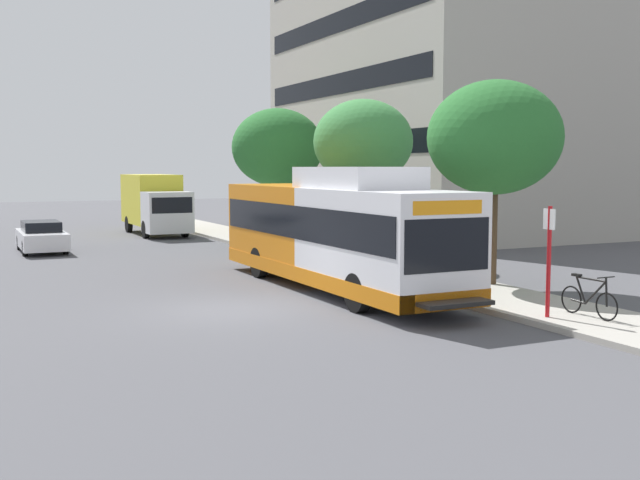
# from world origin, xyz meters

# --- Properties ---
(ground_plane) EXTENTS (120.00, 120.00, 0.00)m
(ground_plane) POSITION_xyz_m (0.00, 8.00, 0.00)
(ground_plane) COLOR #4C4C51
(sidewalk_curb) EXTENTS (3.00, 56.00, 0.14)m
(sidewalk_curb) POSITION_xyz_m (7.00, 6.00, 0.07)
(sidewalk_curb) COLOR #A8A399
(sidewalk_curb) RESTS_ON ground
(transit_bus) EXTENTS (2.58, 12.25, 3.65)m
(transit_bus) POSITION_xyz_m (3.86, 1.79, 1.70)
(transit_bus) COLOR white
(transit_bus) RESTS_ON ground
(bus_stop_sign_pole) EXTENTS (0.10, 0.36, 2.60)m
(bus_stop_sign_pole) POSITION_xyz_m (6.10, -4.80, 1.65)
(bus_stop_sign_pole) COLOR red
(bus_stop_sign_pole) RESTS_ON sidewalk_curb
(bicycle_parked) EXTENTS (0.52, 1.76, 1.02)m
(bicycle_parked) POSITION_xyz_m (6.97, -5.21, 0.56)
(bicycle_parked) COLOR black
(bicycle_parked) RESTS_ON sidewalk_curb
(street_tree_near_stop) EXTENTS (3.98, 3.98, 6.07)m
(street_tree_near_stop) POSITION_xyz_m (8.19, -0.12, 4.51)
(street_tree_near_stop) COLOR #4C3823
(street_tree_near_stop) RESTS_ON sidewalk_curb
(street_tree_mid_block) EXTENTS (3.75, 3.75, 6.05)m
(street_tree_mid_block) POSITION_xyz_m (7.68, 6.95, 4.58)
(street_tree_mid_block) COLOR #4C3823
(street_tree_mid_block) RESTS_ON sidewalk_curb
(street_tree_far_block) EXTENTS (4.38, 4.38, 6.32)m
(street_tree_far_block) POSITION_xyz_m (7.82, 15.62, 4.59)
(street_tree_far_block) COLOR #4C3823
(street_tree_far_block) RESTS_ON sidewalk_curb
(parked_car_far_lane) EXTENTS (1.80, 4.50, 1.33)m
(parked_car_far_lane) POSITION_xyz_m (-2.92, 16.38, 0.66)
(parked_car_far_lane) COLOR silver
(parked_car_far_lane) RESTS_ON ground
(box_truck_background) EXTENTS (2.32, 7.01, 3.25)m
(box_truck_background) POSITION_xyz_m (3.61, 22.93, 1.74)
(box_truck_background) COLOR silver
(box_truck_background) RESTS_ON ground
(lattice_comm_tower) EXTENTS (1.10, 1.10, 31.69)m
(lattice_comm_tower) POSITION_xyz_m (19.12, 34.94, 10.62)
(lattice_comm_tower) COLOR #B7B7BC
(lattice_comm_tower) RESTS_ON ground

